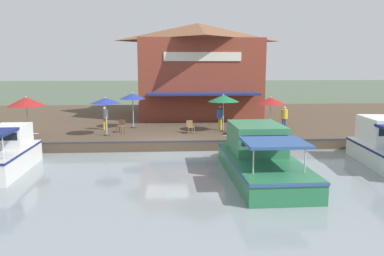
{
  "coord_description": "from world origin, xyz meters",
  "views": [
    {
      "loc": [
        21.45,
        0.11,
        5.04
      ],
      "look_at": [
        -1.0,
        1.55,
        1.3
      ],
      "focal_mm": 35.0,
      "sensor_mm": 36.0,
      "label": 1
    }
  ],
  "objects_px": {
    "patio_umbrella_mid_patio_left": "(106,101)",
    "person_near_entrance": "(220,115)",
    "patio_umbrella_back_row": "(26,102)",
    "cafe_chair_mid_patio": "(16,132)",
    "motorboat_far_downstream": "(10,153)",
    "patio_umbrella_near_quay_edge": "(271,101)",
    "cafe_chair_under_first_umbrella": "(121,125)",
    "patio_umbrella_by_entrance": "(133,96)",
    "patio_umbrella_far_corner": "(224,98)",
    "tree_downstream_bank": "(162,68)",
    "mooring_post": "(274,132)",
    "waterfront_restaurant": "(198,69)",
    "cafe_chair_facing_river": "(190,126)",
    "motorboat_nearest_quay": "(384,147)",
    "person_mid_patio": "(284,115)",
    "person_at_quay_edge": "(105,115)",
    "motorboat_mid_row": "(257,156)",
    "tree_upstream_bank": "(219,68)"
  },
  "relations": [
    {
      "from": "cafe_chair_mid_patio",
      "to": "tree_downstream_bank",
      "type": "xyz_separation_m",
      "value": [
        -16.5,
        8.67,
        3.78
      ]
    },
    {
      "from": "patio_umbrella_by_entrance",
      "to": "person_mid_patio",
      "type": "xyz_separation_m",
      "value": [
        1.59,
        10.62,
        -1.26
      ]
    },
    {
      "from": "patio_umbrella_back_row",
      "to": "patio_umbrella_mid_patio_left",
      "type": "bearing_deg",
      "value": 92.56
    },
    {
      "from": "patio_umbrella_mid_patio_left",
      "to": "motorboat_mid_row",
      "type": "xyz_separation_m",
      "value": [
        7.19,
        8.14,
        -1.99
      ]
    },
    {
      "from": "person_mid_patio",
      "to": "motorboat_nearest_quay",
      "type": "relative_size",
      "value": 0.24
    },
    {
      "from": "patio_umbrella_far_corner",
      "to": "person_mid_patio",
      "type": "bearing_deg",
      "value": 93.37
    },
    {
      "from": "waterfront_restaurant",
      "to": "motorboat_far_downstream",
      "type": "height_order",
      "value": "waterfront_restaurant"
    },
    {
      "from": "person_near_entrance",
      "to": "patio_umbrella_near_quay_edge",
      "type": "bearing_deg",
      "value": 45.82
    },
    {
      "from": "waterfront_restaurant",
      "to": "person_mid_patio",
      "type": "bearing_deg",
      "value": 30.38
    },
    {
      "from": "patio_umbrella_mid_patio_left",
      "to": "person_at_quay_edge",
      "type": "bearing_deg",
      "value": -168.3
    },
    {
      "from": "waterfront_restaurant",
      "to": "motorboat_nearest_quay",
      "type": "xyz_separation_m",
      "value": [
        16.44,
        8.29,
        -3.85
      ]
    },
    {
      "from": "mooring_post",
      "to": "tree_upstream_bank",
      "type": "relative_size",
      "value": 0.16
    },
    {
      "from": "patio_umbrella_back_row",
      "to": "person_at_quay_edge",
      "type": "xyz_separation_m",
      "value": [
        -2.48,
        4.38,
        -1.24
      ]
    },
    {
      "from": "motorboat_far_downstream",
      "to": "waterfront_restaurant",
      "type": "bearing_deg",
      "value": 147.31
    },
    {
      "from": "patio_umbrella_by_entrance",
      "to": "cafe_chair_under_first_umbrella",
      "type": "bearing_deg",
      "value": -19.88
    },
    {
      "from": "tree_upstream_bank",
      "to": "person_near_entrance",
      "type": "bearing_deg",
      "value": -7.33
    },
    {
      "from": "person_near_entrance",
      "to": "motorboat_far_downstream",
      "type": "distance_m",
      "value": 13.57
    },
    {
      "from": "cafe_chair_mid_patio",
      "to": "person_near_entrance",
      "type": "xyz_separation_m",
      "value": [
        -2.58,
        12.91,
        0.61
      ]
    },
    {
      "from": "patio_umbrella_by_entrance",
      "to": "motorboat_far_downstream",
      "type": "distance_m",
      "value": 10.38
    },
    {
      "from": "cafe_chair_facing_river",
      "to": "person_mid_patio",
      "type": "relative_size",
      "value": 0.51
    },
    {
      "from": "cafe_chair_facing_river",
      "to": "person_near_entrance",
      "type": "xyz_separation_m",
      "value": [
        -1.1,
        2.17,
        0.61
      ]
    },
    {
      "from": "person_mid_patio",
      "to": "person_at_quay_edge",
      "type": "height_order",
      "value": "person_mid_patio"
    },
    {
      "from": "waterfront_restaurant",
      "to": "cafe_chair_facing_river",
      "type": "xyz_separation_m",
      "value": [
        9.96,
        -1.3,
        -3.7
      ]
    },
    {
      "from": "person_at_quay_edge",
      "to": "motorboat_mid_row",
      "type": "xyz_separation_m",
      "value": [
        9.45,
        8.61,
        -0.75
      ]
    },
    {
      "from": "cafe_chair_under_first_umbrella",
      "to": "motorboat_far_downstream",
      "type": "bearing_deg",
      "value": -33.05
    },
    {
      "from": "patio_umbrella_back_row",
      "to": "person_mid_patio",
      "type": "bearing_deg",
      "value": 95.38
    },
    {
      "from": "patio_umbrella_by_entrance",
      "to": "person_near_entrance",
      "type": "distance_m",
      "value": 6.41
    },
    {
      "from": "waterfront_restaurant",
      "to": "person_mid_patio",
      "type": "height_order",
      "value": "waterfront_restaurant"
    },
    {
      "from": "patio_umbrella_by_entrance",
      "to": "motorboat_mid_row",
      "type": "xyz_separation_m",
      "value": [
        10.16,
        6.69,
        -2.03
      ]
    },
    {
      "from": "patio_umbrella_by_entrance",
      "to": "motorboat_mid_row",
      "type": "bearing_deg",
      "value": 33.39
    },
    {
      "from": "patio_umbrella_mid_patio_left",
      "to": "person_near_entrance",
      "type": "distance_m",
      "value": 7.85
    },
    {
      "from": "patio_umbrella_by_entrance",
      "to": "patio_umbrella_far_corner",
      "type": "relative_size",
      "value": 1.0
    },
    {
      "from": "patio_umbrella_back_row",
      "to": "cafe_chair_under_first_umbrella",
      "type": "relative_size",
      "value": 3.03
    },
    {
      "from": "cafe_chair_facing_river",
      "to": "person_near_entrance",
      "type": "bearing_deg",
      "value": 116.78
    },
    {
      "from": "patio_umbrella_far_corner",
      "to": "mooring_post",
      "type": "distance_m",
      "value": 4.6
    },
    {
      "from": "patio_umbrella_by_entrance",
      "to": "motorboat_mid_row",
      "type": "height_order",
      "value": "patio_umbrella_by_entrance"
    },
    {
      "from": "mooring_post",
      "to": "patio_umbrella_near_quay_edge",
      "type": "bearing_deg",
      "value": 176.62
    },
    {
      "from": "cafe_chair_mid_patio",
      "to": "motorboat_far_downstream",
      "type": "distance_m",
      "value": 5.11
    },
    {
      "from": "patio_umbrella_back_row",
      "to": "patio_umbrella_by_entrance",
      "type": "relative_size",
      "value": 1.01
    },
    {
      "from": "cafe_chair_mid_patio",
      "to": "tree_upstream_bank",
      "type": "xyz_separation_m",
      "value": [
        -13.8,
        14.35,
        3.72
      ]
    },
    {
      "from": "patio_umbrella_mid_patio_left",
      "to": "person_mid_patio",
      "type": "distance_m",
      "value": 12.2
    },
    {
      "from": "patio_umbrella_by_entrance",
      "to": "mooring_post",
      "type": "xyz_separation_m",
      "value": [
        5.21,
        8.87,
        -1.82
      ]
    },
    {
      "from": "cafe_chair_under_first_umbrella",
      "to": "motorboat_nearest_quay",
      "type": "relative_size",
      "value": 0.12
    },
    {
      "from": "cafe_chair_under_first_umbrella",
      "to": "cafe_chair_mid_patio",
      "type": "distance_m",
      "value": 6.46
    },
    {
      "from": "motorboat_far_downstream",
      "to": "motorboat_nearest_quay",
      "type": "bearing_deg",
      "value": 89.55
    },
    {
      "from": "patio_umbrella_back_row",
      "to": "person_near_entrance",
      "type": "height_order",
      "value": "patio_umbrella_back_row"
    },
    {
      "from": "waterfront_restaurant",
      "to": "motorboat_nearest_quay",
      "type": "height_order",
      "value": "waterfront_restaurant"
    },
    {
      "from": "cafe_chair_facing_river",
      "to": "motorboat_far_downstream",
      "type": "relative_size",
      "value": 0.15
    },
    {
      "from": "person_near_entrance",
      "to": "tree_upstream_bank",
      "type": "distance_m",
      "value": 11.74
    },
    {
      "from": "waterfront_restaurant",
      "to": "person_near_entrance",
      "type": "xyz_separation_m",
      "value": [
        8.86,
        0.87,
        -3.09
      ]
    }
  ]
}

